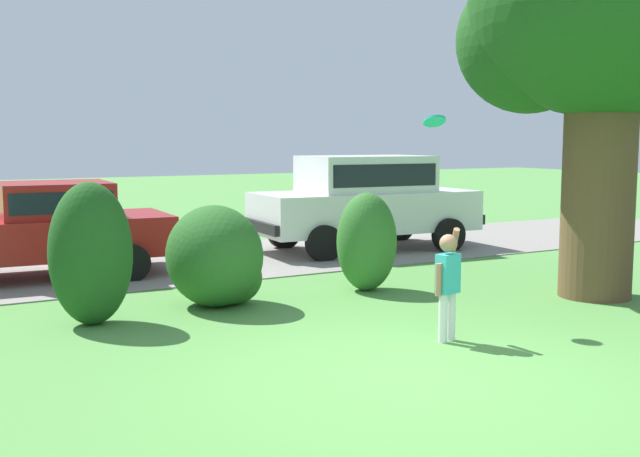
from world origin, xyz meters
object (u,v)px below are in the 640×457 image
Objects in this scene: parked_suv at (365,198)px; child_thrower at (448,278)px; parked_sedan at (42,226)px; oak_tree_large at (604,21)px; frisbee at (434,121)px.

parked_suv is 7.14m from child_thrower.
parked_sedan is at bearing -179.58° from parked_suv.
oak_tree_large is 3.32m from frisbee.
child_thrower is 4.29× the size of frisbee.
child_thrower is at bearing -115.86° from parked_suv.
oak_tree_large is 6.13m from parked_suv.
oak_tree_large is 1.20× the size of parked_suv.
frisbee is (-3.00, -0.03, -1.42)m from oak_tree_large.
frisbee reaches higher than parked_sedan.
child_thrower is (-3.54, -0.99, -3.18)m from oak_tree_large.
parked_suv is at bearing 94.50° from oak_tree_large.
parked_sedan is at bearing 116.45° from child_thrower.
parked_suv reaches higher than parked_sedan.
oak_tree_large is at bearing -85.50° from parked_suv.
frisbee is (0.54, 0.97, 1.76)m from child_thrower.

